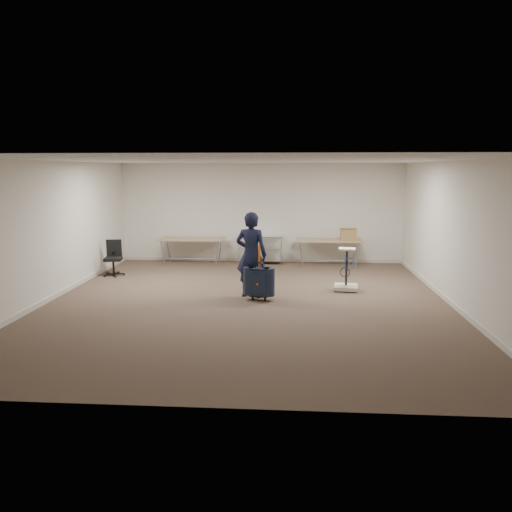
{
  "coord_description": "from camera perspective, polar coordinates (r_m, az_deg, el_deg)",
  "views": [
    {
      "loc": [
        0.84,
        -9.65,
        2.64
      ],
      "look_at": [
        0.15,
        0.3,
        0.89
      ],
      "focal_mm": 35.0,
      "sensor_mm": 36.0,
      "label": 1
    }
  ],
  "objects": [
    {
      "name": "ground",
      "position": [
        10.04,
        -0.98,
        -5.3
      ],
      "size": [
        9.0,
        9.0,
        0.0
      ],
      "primitive_type": "plane",
      "color": "#4D3D2F",
      "rests_on": "ground"
    },
    {
      "name": "equipment_cart",
      "position": [
        11.16,
        10.27,
        -2.61
      ],
      "size": [
        0.57,
        0.57,
        0.94
      ],
      "color": "beige",
      "rests_on": "ground"
    },
    {
      "name": "folding_table_right",
      "position": [
        13.78,
        8.34,
        1.64
      ],
      "size": [
        1.8,
        0.75,
        0.73
      ],
      "color": "#94775A",
      "rests_on": "ground"
    },
    {
      "name": "suitcase",
      "position": [
        10.1,
        0.34,
        -2.96
      ],
      "size": [
        0.45,
        0.31,
        1.13
      ],
      "color": "black",
      "rests_on": "ground"
    },
    {
      "name": "room_shell",
      "position": [
        11.37,
        -0.38,
        -3.24
      ],
      "size": [
        8.0,
        9.0,
        9.0
      ],
      "color": "silver",
      "rests_on": "ground"
    },
    {
      "name": "wire_shelf",
      "position": [
        14.05,
        0.49,
        0.93
      ],
      "size": [
        1.22,
        0.47,
        0.8
      ],
      "color": "silver",
      "rests_on": "ground"
    },
    {
      "name": "person",
      "position": [
        10.29,
        -0.55,
        0.16
      ],
      "size": [
        0.72,
        0.54,
        1.78
      ],
      "primitive_type": "imported",
      "rotation": [
        0.0,
        0.0,
        2.96
      ],
      "color": "black",
      "rests_on": "ground"
    },
    {
      "name": "cardboard_box",
      "position": [
        13.73,
        10.52,
        2.44
      ],
      "size": [
        0.44,
        0.34,
        0.32
      ],
      "primitive_type": "cube",
      "rotation": [
        0.0,
        0.0,
        -0.05
      ],
      "color": "olive",
      "rests_on": "folding_table_right"
    },
    {
      "name": "folding_table_left",
      "position": [
        14.01,
        -7.35,
        1.8
      ],
      "size": [
        1.8,
        0.75,
        0.73
      ],
      "color": "#94775A",
      "rests_on": "ground"
    },
    {
      "name": "office_chair",
      "position": [
        13.0,
        -15.96,
        -0.96
      ],
      "size": [
        0.54,
        0.54,
        0.88
      ],
      "color": "black",
      "rests_on": "ground"
    }
  ]
}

